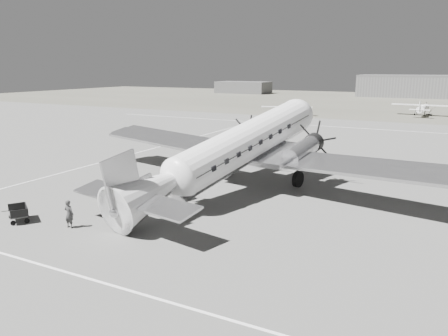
% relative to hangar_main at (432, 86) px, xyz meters
% --- Properties ---
extents(ground, '(260.00, 260.00, 0.00)m').
position_rel_hangar_main_xyz_m(ground, '(-5.00, -120.00, -3.30)').
color(ground, '#61615F').
rests_on(ground, ground).
extents(taxi_line_near, '(60.00, 0.15, 0.01)m').
position_rel_hangar_main_xyz_m(taxi_line_near, '(-5.00, -134.00, -3.29)').
color(taxi_line_near, white).
rests_on(taxi_line_near, ground).
extents(taxi_line_left, '(0.15, 60.00, 0.01)m').
position_rel_hangar_main_xyz_m(taxi_line_left, '(-23.00, -110.00, -3.29)').
color(taxi_line_left, white).
rests_on(taxi_line_left, ground).
extents(taxi_line_horizon, '(90.00, 0.15, 0.01)m').
position_rel_hangar_main_xyz_m(taxi_line_horizon, '(-5.00, -80.00, -3.29)').
color(taxi_line_horizon, white).
rests_on(taxi_line_horizon, ground).
extents(grass_infield, '(260.00, 90.00, 0.01)m').
position_rel_hangar_main_xyz_m(grass_infield, '(-5.00, -25.00, -3.30)').
color(grass_infield, '#5C594D').
rests_on(grass_infield, ground).
extents(hangar_main, '(42.00, 14.00, 6.60)m').
position_rel_hangar_main_xyz_m(hangar_main, '(0.00, 0.00, 0.00)').
color(hangar_main, slate).
rests_on(hangar_main, ground).
extents(shed_secondary, '(18.00, 10.00, 4.00)m').
position_rel_hangar_main_xyz_m(shed_secondary, '(-60.00, -5.00, -1.30)').
color(shed_secondary, '#4F4F4F').
rests_on(shed_secondary, ground).
extents(dc3_airliner, '(35.79, 27.96, 6.13)m').
position_rel_hangar_main_xyz_m(dc3_airliner, '(-7.11, -119.10, -0.24)').
color(dc3_airliner, '#B4B4B7').
rests_on(dc3_airliner, ground).
extents(light_plane_left, '(11.56, 10.48, 1.98)m').
position_rel_hangar_main_xyz_m(light_plane_left, '(-21.24, -68.80, -2.31)').
color(light_plane_left, white).
rests_on(light_plane_left, ground).
extents(light_plane_right, '(12.07, 10.09, 2.36)m').
position_rel_hangar_main_xyz_m(light_plane_right, '(1.28, -56.99, -2.12)').
color(light_plane_right, white).
rests_on(light_plane_right, ground).
extents(baggage_cart_near, '(2.24, 2.08, 1.03)m').
position_rel_hangar_main_xyz_m(baggage_cart_near, '(-11.50, -126.86, -2.78)').
color(baggage_cart_near, '#4F4F4F').
rests_on(baggage_cart_near, ground).
extents(baggage_cart_far, '(1.99, 1.85, 0.92)m').
position_rel_hangar_main_xyz_m(baggage_cart_far, '(-15.77, -130.53, -2.84)').
color(baggage_cart_far, '#4F4F4F').
rests_on(baggage_cart_far, ground).
extents(ground_crew, '(0.60, 0.41, 1.61)m').
position_rel_hangar_main_xyz_m(ground_crew, '(-12.29, -129.92, -2.49)').
color(ground_crew, '#303030').
rests_on(ground_crew, ground).
extents(ramp_agent, '(0.73, 0.87, 1.60)m').
position_rel_hangar_main_xyz_m(ramp_agent, '(-11.03, -124.35, -2.50)').
color(ramp_agent, '#B6B6B3').
rests_on(ramp_agent, ground).
extents(passenger, '(0.84, 1.03, 1.82)m').
position_rel_hangar_main_xyz_m(passenger, '(-10.78, -123.03, -2.39)').
color(passenger, '#B3B3B0').
rests_on(passenger, ground).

